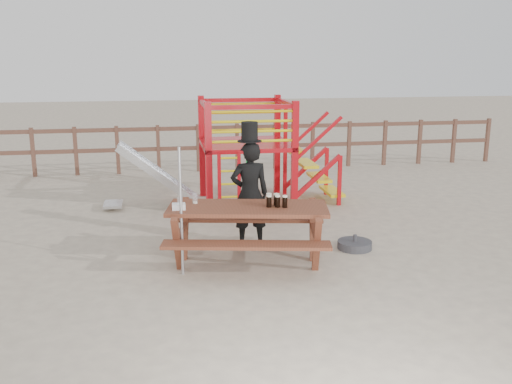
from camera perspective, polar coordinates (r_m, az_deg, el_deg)
ground at (r=8.07m, az=1.50°, el=-7.67°), size 60.00×60.00×0.00m
back_fence at (r=14.61m, az=-3.85°, el=5.00°), size 15.09×0.09×1.20m
playground_fort at (r=11.22m, az=-1.41°, el=4.12°), size 4.71×1.84×2.10m
picnic_table at (r=8.04m, az=-0.82°, el=-3.62°), size 2.47×1.93×0.86m
man_with_hat at (r=8.79m, az=-0.64°, el=0.08°), size 0.60×0.40×1.94m
metal_pole at (r=7.66m, az=-7.50°, el=-2.02°), size 0.04×0.04×1.76m
parasol_base at (r=8.96m, az=9.84°, el=-5.22°), size 0.53×0.53×0.22m
paper_bag at (r=7.86m, az=-7.73°, el=-1.45°), size 0.18×0.14×0.08m
stout_pints at (r=7.93m, az=1.94°, el=-0.85°), size 0.29×0.23×0.17m
empty_glasses at (r=8.02m, az=-6.85°, el=-0.90°), size 0.29×0.31×0.15m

